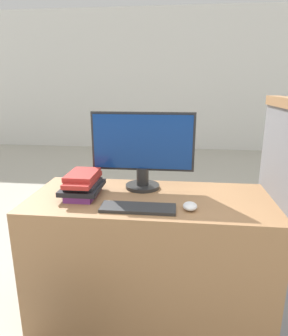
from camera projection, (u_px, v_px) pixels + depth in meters
wall_back at (172, 81)px, 6.12m from camera, size 12.00×0.06×2.80m
desk at (149, 258)px, 1.73m from camera, size 1.31×0.58×0.76m
carrel_divider at (276, 219)px, 1.60m from camera, size 0.07×0.63×1.29m
monitor at (143, 148)px, 1.71m from camera, size 0.59×0.20×0.44m
keyboard at (138, 208)px, 1.46m from camera, size 0.37×0.12×0.02m
mouse at (190, 206)px, 1.46m from camera, size 0.07×0.09×0.03m
book_stack at (83, 184)px, 1.64m from camera, size 0.20×0.28×0.13m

